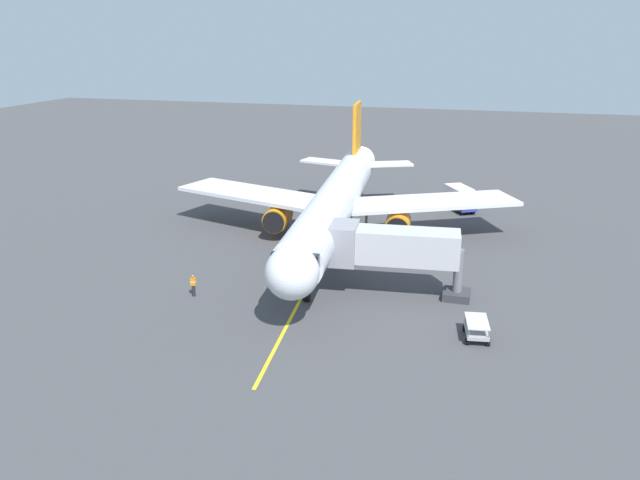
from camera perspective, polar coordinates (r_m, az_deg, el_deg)
The scene contains 7 objects.
ground_plane at distance 60.59m, azimuth 0.87°, elevation 0.07°, with size 220.00×220.00×0.00m, color #424244.
apron_lead_in_line at distance 53.88m, azimuth -0.16°, elevation -2.32°, with size 0.24×40.00×0.01m, color yellow.
airplane at distance 58.44m, azimuth 1.46°, elevation 3.47°, with size 34.67×40.35×11.50m.
jet_bridge at distance 47.20m, azimuth 5.77°, elevation -0.63°, with size 11.50×3.80×5.40m.
ground_crew_marshaller at distance 48.43m, azimuth -11.45°, elevation -4.05°, with size 0.41×0.26×1.71m.
baggage_cart_near_nose at distance 42.54m, azimuth 14.06°, elevation -7.88°, with size 1.85×2.77×1.27m.
box_truck_portside at distance 71.85m, azimuth 12.65°, elevation 3.73°, with size 4.01×4.95×2.62m.
Camera 1 is at (-14.31, 55.67, 19.16)m, focal length 35.16 mm.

